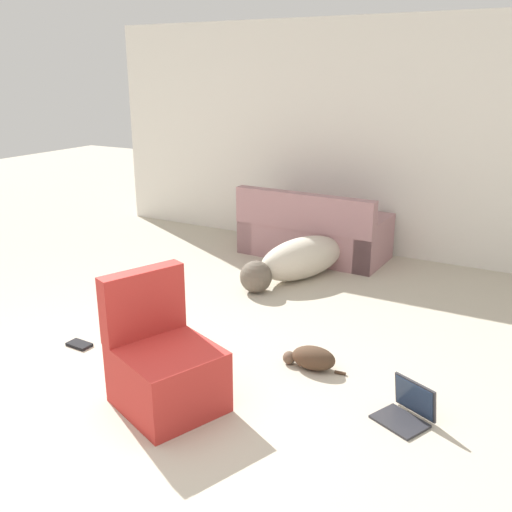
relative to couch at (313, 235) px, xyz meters
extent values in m
plane|color=#BCB29E|center=(0.26, -3.71, -0.26)|extent=(20.00, 20.00, 0.00)
cube|color=silver|center=(0.26, 0.51, 1.06)|extent=(6.64, 0.06, 2.64)
cube|color=#A3757A|center=(0.00, 0.04, -0.07)|extent=(1.67, 0.81, 0.39)
cube|color=#A3757A|center=(-0.01, -0.28, 0.33)|extent=(1.66, 0.18, 0.41)
cube|color=#A3757A|center=(0.73, 0.02, 0.00)|extent=(0.22, 0.77, 0.53)
cube|color=#A3757A|center=(-0.73, 0.06, 0.00)|extent=(0.22, 0.77, 0.53)
ellipsoid|color=beige|center=(0.20, -0.71, -0.04)|extent=(0.78, 1.18, 0.43)
sphere|color=brown|center=(-0.02, -1.31, -0.10)|extent=(0.41, 0.41, 0.32)
cylinder|color=beige|center=(0.44, -0.07, -0.23)|extent=(0.14, 0.28, 0.05)
ellipsoid|color=#473323|center=(1.08, -2.43, -0.17)|extent=(0.34, 0.22, 0.17)
sphere|color=brown|center=(0.90, -2.44, -0.21)|extent=(0.11, 0.11, 0.10)
cylinder|color=#473323|center=(1.29, -2.41, -0.25)|extent=(0.08, 0.03, 0.02)
cube|color=#2D2D33|center=(1.82, -2.78, -0.25)|extent=(0.37, 0.34, 0.02)
cube|color=#2D2D33|center=(1.88, -2.66, -0.13)|extent=(0.30, 0.17, 0.23)
cube|color=#23334C|center=(1.87, -2.67, -0.13)|extent=(0.27, 0.15, 0.21)
cube|color=black|center=(-0.68, -3.00, -0.25)|extent=(0.20, 0.12, 0.02)
cube|color=#B72D28|center=(0.46, -3.33, -0.05)|extent=(0.79, 0.76, 0.41)
cube|color=#B72D28|center=(0.21, -3.23, 0.38)|extent=(0.32, 0.57, 0.45)
camera|label=1|loc=(2.53, -5.86, 1.82)|focal=40.00mm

